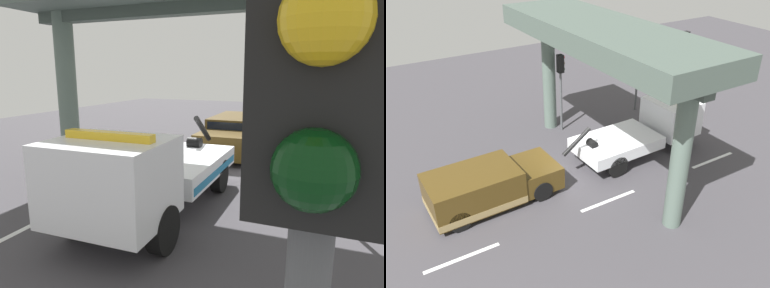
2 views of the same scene
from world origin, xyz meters
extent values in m
cube|color=#423F44|center=(0.00, 0.00, -0.05)|extent=(60.00, 40.00, 0.10)
cube|color=silver|center=(-6.00, -2.41, 0.00)|extent=(2.60, 0.16, 0.01)
cube|color=silver|center=(0.00, -2.41, 0.00)|extent=(2.60, 0.16, 0.01)
cube|color=silver|center=(6.00, -2.41, 0.00)|extent=(2.60, 0.16, 0.01)
cube|color=white|center=(2.11, -0.03, 0.93)|extent=(3.90, 2.49, 0.55)
cube|color=white|center=(5.44, 0.05, 1.48)|extent=(2.10, 2.35, 1.65)
cube|color=black|center=(6.05, 0.07, 1.84)|extent=(0.11, 2.21, 0.66)
cube|color=#196B9E|center=(2.08, 1.18, 0.84)|extent=(3.65, 0.11, 0.20)
cylinder|color=black|center=(-0.08, -0.08, 1.66)|extent=(1.42, 0.21, 1.07)
cylinder|color=black|center=(0.73, -0.06, 1.32)|extent=(0.37, 0.46, 0.36)
cube|color=yellow|center=(5.44, 0.05, 2.38)|extent=(0.29, 1.93, 0.16)
cylinder|color=black|center=(5.21, 1.09, 0.50)|extent=(1.01, 0.34, 1.00)
cylinder|color=black|center=(5.26, -0.99, 0.50)|extent=(1.01, 0.34, 1.00)
cylinder|color=black|center=(1.32, 0.99, 0.50)|extent=(1.01, 0.34, 1.00)
cylinder|color=black|center=(1.37, -1.09, 0.50)|extent=(1.01, 0.34, 1.00)
cube|color=#4C3814|center=(-4.68, -0.02, 0.91)|extent=(3.51, 2.28, 1.35)
cube|color=#4C3814|center=(-2.09, 0.05, 0.71)|extent=(1.78, 2.15, 0.95)
cube|color=black|center=(-2.93, 0.03, 1.20)|extent=(0.11, 1.94, 0.59)
cube|color=#9E8451|center=(-4.68, -0.02, 0.41)|extent=(3.53, 2.30, 0.28)
cylinder|color=black|center=(-2.26, 1.00, 0.42)|extent=(0.85, 0.30, 0.84)
cylinder|color=black|center=(-2.21, -0.92, 0.42)|extent=(0.85, 0.30, 0.84)
cylinder|color=black|center=(-5.65, 0.92, 0.42)|extent=(0.85, 0.30, 0.84)
cylinder|color=black|center=(-5.60, -1.00, 0.42)|extent=(0.85, 0.30, 0.84)
cylinder|color=#596B60|center=(1.21, 4.75, 2.79)|extent=(0.67, 0.67, 5.58)
cylinder|color=#596B60|center=(1.21, -4.75, 2.79)|extent=(0.67, 0.67, 5.58)
cube|color=#3E4A43|center=(1.21, 0.00, 5.40)|extent=(0.50, 11.10, 0.36)
cylinder|color=#515456|center=(1.50, 4.04, 1.61)|extent=(0.12, 0.12, 3.21)
cube|color=black|center=(1.50, 4.04, 3.66)|extent=(0.28, 0.32, 0.90)
sphere|color=red|center=(1.66, 4.04, 3.96)|extent=(0.18, 0.18, 0.18)
sphere|color=#3A2D06|center=(1.66, 4.04, 3.66)|extent=(0.18, 0.18, 0.18)
sphere|color=black|center=(1.66, 4.04, 3.36)|extent=(0.18, 0.18, 0.18)
cylinder|color=#515456|center=(6.50, 4.04, 1.74)|extent=(0.12, 0.12, 3.48)
cube|color=black|center=(6.50, 4.04, 3.93)|extent=(0.28, 0.32, 0.90)
sphere|color=#360605|center=(6.66, 4.04, 4.23)|extent=(0.18, 0.18, 0.18)
sphere|color=#3A2D06|center=(6.66, 4.04, 3.93)|extent=(0.18, 0.18, 0.18)
sphere|color=green|center=(6.66, 4.04, 3.63)|extent=(0.18, 0.18, 0.18)
cube|color=black|center=(10.00, 4.04, 3.71)|extent=(0.28, 0.32, 0.90)
sphere|color=gold|center=(10.16, 4.04, 3.71)|extent=(0.18, 0.18, 0.18)
sphere|color=black|center=(10.16, 4.04, 3.41)|extent=(0.18, 0.18, 0.18)
camera|label=1|loc=(10.90, 4.08, 3.61)|focal=32.19mm
camera|label=2|loc=(-7.97, -13.02, 10.04)|focal=38.15mm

